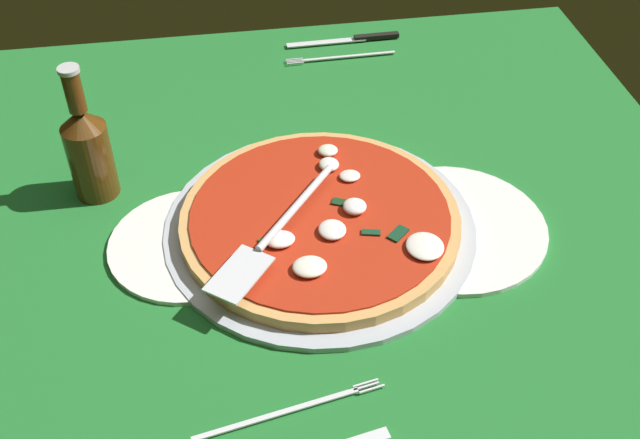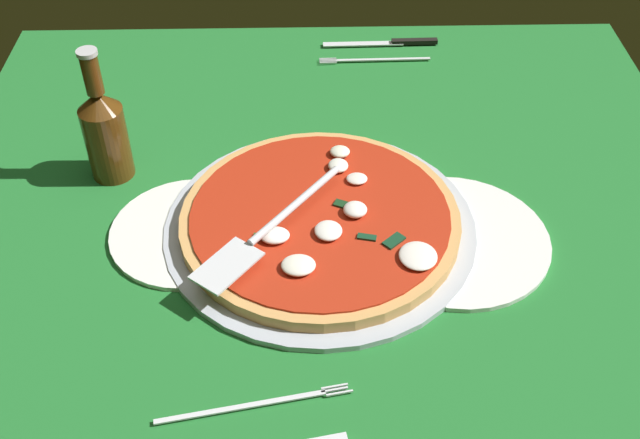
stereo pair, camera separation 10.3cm
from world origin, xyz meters
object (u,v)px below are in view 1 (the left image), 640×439
Objects in this scene: pizza at (321,220)px; place_setting_far at (347,50)px; dinner_plate_right at (453,227)px; dinner_plate_left at (189,245)px; beer_bottle at (88,149)px; pizza_server at (274,232)px.

pizza is 1.73× the size of place_setting_far.
place_setting_far is (-5.43, 48.64, -0.14)cm from dinner_plate_right.
beer_bottle is (-12.35, 13.20, 7.27)cm from dinner_plate_left.
beer_bottle is at bearing 133.10° from dinner_plate_left.
beer_bottle is at bearing -88.72° from pizza_server.
place_setting_far is at bearing 57.29° from dinner_plate_left.
dinner_plate_right is 1.10× the size of pizza_server.
pizza reaches higher than dinner_plate_right.
beer_bottle is (-23.27, 17.38, 2.80)cm from pizza_server.
beer_bottle reaches higher than dinner_plate_right.
pizza is (-17.62, 2.48, 1.76)cm from dinner_plate_right.
pizza is 8.41cm from pizza_server.
pizza is 1.82× the size of beer_bottle.
pizza_server reaches higher than dinner_plate_right.
place_setting_far is at bearing 38.21° from beer_bottle.
pizza_server reaches higher than dinner_plate_left.
pizza_server is 1.07× the size of place_setting_far.
place_setting_far is 1.05× the size of beer_bottle.
dinner_plate_left is 19.48cm from beer_bottle.
dinner_plate_right is 1.17× the size of place_setting_far.
dinner_plate_left is at bearing 176.27° from dinner_plate_right.
pizza_server is (-24.27, -1.89, 4.47)cm from dinner_plate_right.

